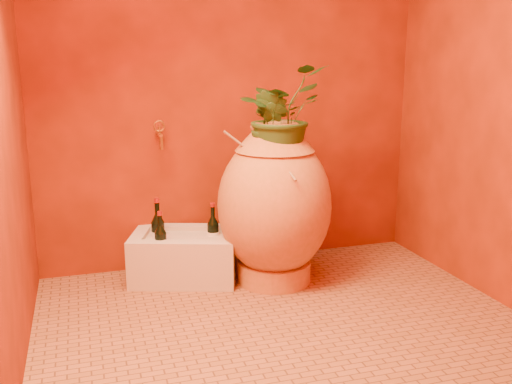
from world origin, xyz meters
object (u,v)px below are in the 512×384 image
object	(u,v)px
wine_bottle_b	(158,234)
wall_tap	(160,133)
amphora	(274,204)
wine_bottle_a	(213,234)
wine_bottle_c	(161,243)
stone_basin	(185,257)

from	to	relation	value
wine_bottle_b	wall_tap	distance (m)	0.62
amphora	wine_bottle_b	world-z (taller)	amphora
amphora	wine_bottle_a	bearing A→B (deg)	148.81
wine_bottle_a	wine_bottle_c	bearing A→B (deg)	-167.79
wine_bottle_a	wine_bottle_c	size ratio (longest dim) A/B	1.03
amphora	wine_bottle_c	distance (m)	0.72
wall_tap	wine_bottle_b	bearing A→B (deg)	-114.66
wine_bottle_b	stone_basin	bearing A→B (deg)	-21.35
stone_basin	wine_bottle_c	bearing A→B (deg)	-154.43
stone_basin	wine_bottle_a	bearing A→B (deg)	-0.08
wall_tap	wine_bottle_a	bearing A→B (deg)	-29.70
wine_bottle_a	wall_tap	size ratio (longest dim) A/B	1.80
wine_bottle_b	wall_tap	xyz separation A→B (m)	(0.05, 0.10, 0.61)
amphora	wall_tap	bearing A→B (deg)	149.49
stone_basin	wine_bottle_b	world-z (taller)	wine_bottle_b
wine_bottle_b	wine_bottle_c	xyz separation A→B (m)	(-0.00, -0.13, -0.02)
wine_bottle_c	stone_basin	bearing A→B (deg)	25.57
stone_basin	wall_tap	xyz separation A→B (m)	(-0.10, 0.16, 0.75)
amphora	wine_bottle_b	bearing A→B (deg)	158.64
amphora	wall_tap	xyz separation A→B (m)	(-0.62, 0.37, 0.41)
wine_bottle_a	wall_tap	world-z (taller)	wall_tap
amphora	wall_tap	world-z (taller)	amphora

